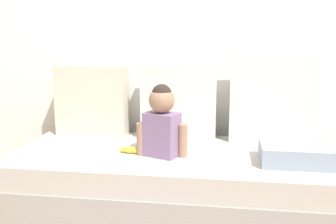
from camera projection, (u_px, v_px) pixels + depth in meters
name	position (u px, v px, depth m)	size (l,w,h in m)	color
ground_plane	(172.00, 208.00, 2.51)	(12.00, 12.00, 0.00)	#93704C
back_wall	(183.00, 30.00, 2.84)	(5.20, 0.10, 2.23)	white
couch	(172.00, 181.00, 2.48)	(2.00, 0.88, 0.37)	#9C978F
throw_pillow_left	(92.00, 100.00, 2.81)	(0.50, 0.16, 0.50)	beige
throw_pillow_center	(179.00, 102.00, 2.72)	(0.51, 0.16, 0.51)	silver
throw_pillow_right	(272.00, 99.00, 2.62)	(0.55, 0.16, 0.58)	silver
toddler	(162.00, 121.00, 2.32)	(0.31, 0.20, 0.43)	gray
banana	(132.00, 150.00, 2.40)	(0.17, 0.04, 0.04)	yellow
folded_blanket	(297.00, 154.00, 2.22)	(0.40, 0.28, 0.11)	#8E9EB2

